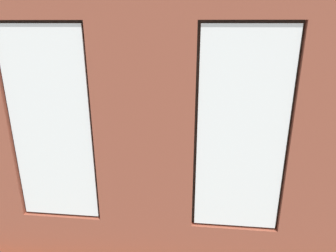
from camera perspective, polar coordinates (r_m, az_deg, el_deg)
The scene contains 18 objects.
ground_plane at distance 6.32m, azimuth 0.17°, elevation -8.30°, with size 7.24×5.98×0.10m, color brown.
brick_wall_with_windows at distance 3.28m, azimuth -4.55°, elevation -3.48°, with size 6.64×0.30×3.26m.
white_wall_right at distance 6.73m, azimuth -29.09°, elevation 6.17°, with size 0.10×4.98×3.26m, color silver.
couch_by_window at distance 4.44m, azimuth -1.02°, elevation -15.59°, with size 2.05×0.87×0.80m.
couch_left at distance 6.29m, azimuth 24.61°, elevation -6.44°, with size 1.00×1.77×0.80m.
coffee_table at distance 6.26m, azimuth 1.04°, elevation -4.38°, with size 1.38×0.88×0.41m.
cup_ceramic at distance 6.10m, azimuth 1.91°, elevation -4.14°, with size 0.07×0.07×0.09m, color #33567F.
candle_jar at distance 6.15m, azimuth -2.91°, elevation -3.90°, with size 0.08×0.08×0.09m, color #B7333D.
table_plant_small at distance 6.32m, azimuth 4.61°, elevation -2.48°, with size 0.15×0.15×0.24m.
remote_black at distance 6.24m, azimuth 1.05°, elevation -3.89°, with size 0.05×0.17×0.02m, color black.
remote_gray at distance 6.35m, azimuth -0.41°, elevation -3.44°, with size 0.05×0.17×0.02m, color #59595B.
media_console at distance 6.95m, azimuth -25.28°, elevation -5.03°, with size 1.16×0.42×0.47m, color black.
tv_flatscreen at distance 6.74m, azimuth -26.03°, elevation 0.01°, with size 1.21×0.20×0.81m.
papasan_chair at distance 7.94m, azimuth -5.09°, elevation 1.31°, with size 1.12×1.12×0.70m.
potted_plant_near_tv at distance 5.81m, azimuth -25.95°, elevation -7.73°, with size 0.45×0.45×0.66m.
potted_plant_between_couches at distance 4.41m, azimuth 18.95°, elevation -12.33°, with size 0.77×0.80×1.15m.
potted_plant_mid_room_small at distance 7.07m, azimuth 5.06°, elevation -1.42°, with size 0.42×0.42×0.60m.
potted_plant_corner_near_left at distance 8.15m, azimuth 21.42°, elevation 2.64°, with size 1.03×0.95×1.22m.
Camera 1 is at (-0.58, 5.59, 2.85)m, focal length 32.00 mm.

